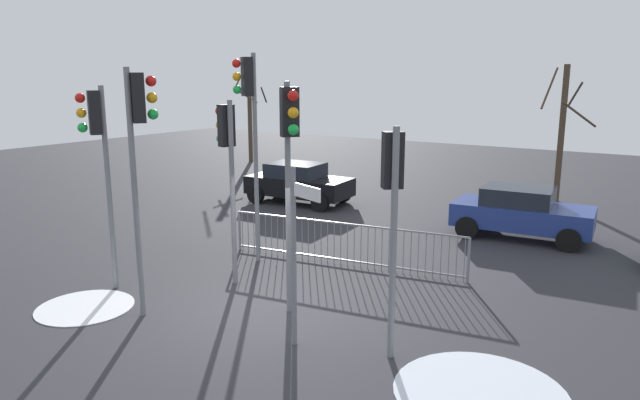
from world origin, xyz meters
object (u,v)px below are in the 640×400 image
Objects in this scene: traffic_light_rear_right at (392,190)px; bare_tree_centre at (562,131)px; traffic_light_foreground_left at (249,112)px; traffic_light_foreground_right at (139,137)px; car_blue_far at (521,212)px; bare_tree_left at (250,115)px; car_black_near at (298,182)px; traffic_light_rear_left at (228,150)px; traffic_light_mid_right at (98,143)px; direction_sign_post at (296,249)px; traffic_light_mid_left at (290,147)px.

bare_tree_centre reaches higher than traffic_light_rear_right.
traffic_light_foreground_left is 5.76m from traffic_light_rear_right.
traffic_light_foreground_right is 10.96m from car_blue_far.
bare_tree_left reaches higher than traffic_light_foreground_right.
car_black_near is (-8.05, 0.33, 0.00)m from car_blue_far.
traffic_light_rear_left is 2.32m from traffic_light_foreground_right.
traffic_light_mid_right is at bearing 149.84° from traffic_light_rear_left.
bare_tree_left is at bearing 152.15° from direction_sign_post.
traffic_light_foreground_right reaches higher than traffic_light_mid_right.
traffic_light_foreground_right is 1.21× the size of car_blue_far.
traffic_light_foreground_left is 1.34× the size of traffic_light_rear_right.
car_black_near is (-3.51, 7.61, -2.22)m from traffic_light_rear_left.
car_blue_far is (1.45, 9.09, -0.98)m from direction_sign_post.
traffic_light_foreground_left is at bearing 158.95° from direction_sign_post.
traffic_light_mid_left reaches higher than car_blue_far.
traffic_light_rear_left is (1.93, 1.83, -0.22)m from traffic_light_mid_right.
bare_tree_centre is (4.50, 15.35, -0.83)m from traffic_light_foreground_right.
traffic_light_foreground_right reaches higher than direction_sign_post.
traffic_light_foreground_right is at bearing -17.93° from traffic_light_mid_left.
bare_tree_left is at bearing 93.60° from traffic_light_rear_right.
traffic_light_mid_right is at bearing -36.57° from traffic_light_mid_left.
traffic_light_rear_left is at bearing 170.01° from direction_sign_post.
traffic_light_rear_left is at bearing -126.48° from car_blue_far.
traffic_light_foreground_right is (-4.64, -1.09, 0.66)m from traffic_light_rear_right.
direction_sign_post is at bearing 161.69° from traffic_light_rear_right.
traffic_light_mid_left is 0.90× the size of bare_tree_centre.
traffic_light_foreground_right is (-0.10, -2.27, 0.47)m from traffic_light_rear_left.
traffic_light_rear_left is 0.82× the size of bare_tree_centre.
traffic_light_mid_right is 0.86× the size of traffic_light_foreground_left.
traffic_light_mid_right is 1.08× the size of traffic_light_rear_left.
traffic_light_foreground_right is at bearing -120.45° from car_blue_far.
traffic_light_mid_right is 0.88× the size of bare_tree_centre.
direction_sign_post is (-1.44, -0.63, -1.06)m from traffic_light_rear_right.
traffic_light_foreground_left is at bearing -89.06° from traffic_light_mid_left.
traffic_light_foreground_left is 0.93× the size of bare_tree_left.
traffic_light_foreground_left reaches higher than traffic_light_foreground_right.
bare_tree_left is (-16.30, 7.53, 1.74)m from car_blue_far.
traffic_light_mid_left is at bearing -98.96° from bare_tree_centre.
traffic_light_foreground_left is 1.25× the size of traffic_light_rear_left.
car_blue_far is 6.10m from bare_tree_centre.
traffic_light_foreground_right is 3.66m from direction_sign_post.
traffic_light_mid_right is 0.93× the size of traffic_light_foreground_right.
traffic_light_rear_right is at bearing -88.23° from traffic_light_rear_left.
traffic_light_mid_left is 14.02m from bare_tree_centre.
bare_tree_left reaches higher than direction_sign_post.
bare_tree_centre is (2.18, 13.83, -0.65)m from traffic_light_mid_left.
bare_tree_centre is at bearing -2.18° from traffic_light_rear_left.
bare_tree_centre reaches higher than traffic_light_foreground_right.
car_black_near is (-1.57, 9.44, -2.45)m from traffic_light_mid_right.
car_blue_far is 18.04m from bare_tree_left.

